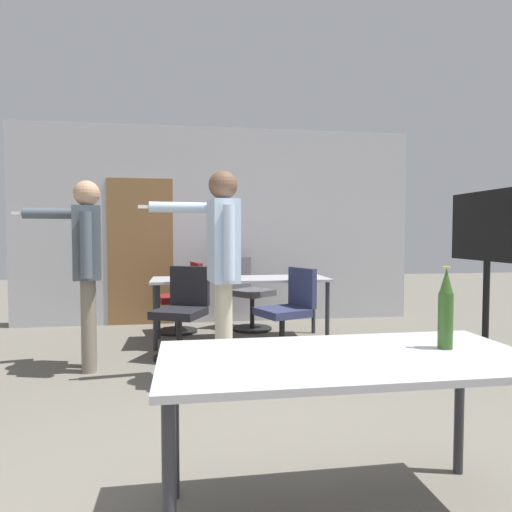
# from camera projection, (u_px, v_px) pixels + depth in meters

# --- Properties ---
(back_wall) EXTENTS (5.71, 0.12, 2.80)m
(back_wall) POSITION_uv_depth(u_px,v_px,m) (217.00, 226.00, 6.58)
(back_wall) COLOR #BCBCC1
(back_wall) RESTS_ON ground_plane
(conference_table_near) EXTENTS (1.62, 0.77, 0.75)m
(conference_table_near) POSITION_uv_depth(u_px,v_px,m) (347.00, 372.00, 1.97)
(conference_table_near) COLOR #A8A8AD
(conference_table_near) RESTS_ON ground_plane
(conference_table_far) EXTENTS (2.07, 0.70, 0.75)m
(conference_table_far) POSITION_uv_depth(u_px,v_px,m) (241.00, 284.00, 5.40)
(conference_table_far) COLOR #A8A8AD
(conference_table_far) RESTS_ON ground_plane
(tv_screen) EXTENTS (0.44, 1.08, 1.68)m
(tv_screen) POSITION_uv_depth(u_px,v_px,m) (487.00, 258.00, 4.25)
(tv_screen) COLOR black
(tv_screen) RESTS_ON ground_plane
(person_center_tall) EXTENTS (0.86, 0.62, 1.77)m
(person_center_tall) POSITION_uv_depth(u_px,v_px,m) (86.00, 256.00, 4.24)
(person_center_tall) COLOR slate
(person_center_tall) RESTS_ON ground_plane
(person_right_polo) EXTENTS (0.84, 0.56, 1.80)m
(person_right_polo) POSITION_uv_depth(u_px,v_px,m) (221.00, 254.00, 3.82)
(person_right_polo) COLOR beige
(person_right_polo) RESTS_ON ground_plane
(office_chair_far_right) EXTENTS (0.65, 0.61, 0.91)m
(office_chair_far_right) POSITION_uv_depth(u_px,v_px,m) (288.00, 314.00, 4.86)
(office_chair_far_right) COLOR black
(office_chair_far_right) RESTS_ON ground_plane
(office_chair_mid_tucked) EXTENTS (0.63, 0.66, 0.93)m
(office_chair_mid_tucked) POSITION_uv_depth(u_px,v_px,m) (182.00, 315.00, 4.72)
(office_chair_mid_tucked) COLOR black
(office_chair_mid_tucked) RESTS_ON ground_plane
(office_chair_near_pushed) EXTENTS (0.67, 0.69, 0.96)m
(office_chair_near_pushed) POSITION_uv_depth(u_px,v_px,m) (248.00, 295.00, 6.10)
(office_chair_near_pushed) COLOR black
(office_chair_near_pushed) RESTS_ON ground_plane
(office_chair_side_rolled) EXTENTS (0.61, 0.55, 0.90)m
(office_chair_side_rolled) POSITION_uv_depth(u_px,v_px,m) (183.00, 300.00, 5.92)
(office_chair_side_rolled) COLOR black
(office_chair_side_rolled) RESTS_ON ground_plane
(beer_bottle) EXTENTS (0.07, 0.07, 0.38)m
(beer_bottle) POSITION_uv_depth(u_px,v_px,m) (446.00, 310.00, 2.08)
(beer_bottle) COLOR #2D511E
(beer_bottle) RESTS_ON conference_table_near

